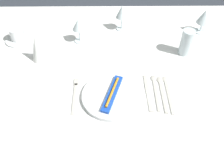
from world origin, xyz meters
TOP-DOWN VIEW (x-y plane):
  - ground_plane at (0.00, 0.00)m, footprint 6.00×6.00m
  - dining_table at (0.00, 0.00)m, footprint 1.80×1.11m
  - dinner_plate at (-0.01, -0.25)m, footprint 0.26×0.26m
  - toothbrush_package at (-0.01, -0.25)m, footprint 0.10×0.21m
  - fork_outer at (-0.17, -0.23)m, footprint 0.02×0.21m
  - dinner_knife at (0.15, -0.23)m, footprint 0.02×0.21m
  - spoon_soup at (0.19, -0.20)m, footprint 0.03×0.21m
  - spoon_dessert at (0.22, -0.21)m, footprint 0.03×0.21m
  - spoon_tea at (0.24, -0.21)m, footprint 0.03×0.22m
  - saucer_left at (-0.53, 0.17)m, footprint 0.14×0.14m
  - coffee_cup_left at (-0.52, 0.17)m, footprint 0.10×0.07m
  - wine_glass_centre at (0.05, 0.28)m, footprint 0.07×0.07m
  - wine_glass_left at (0.51, 0.25)m, footprint 0.07×0.07m
  - wine_glass_right at (-0.18, 0.16)m, footprint 0.07×0.07m
  - drink_tumbler at (0.37, 0.05)m, footprint 0.06×0.06m
  - napkin_folded at (-0.37, 0.01)m, footprint 0.08×0.08m

SIDE VIEW (x-z plane):
  - ground_plane at x=0.00m, z-range 0.00..0.00m
  - dining_table at x=0.00m, z-range 0.29..1.03m
  - fork_outer at x=-0.17m, z-range 0.74..0.74m
  - dinner_knife at x=0.15m, z-range 0.74..0.74m
  - spoon_dessert at x=0.22m, z-range 0.74..0.75m
  - spoon_tea at x=0.24m, z-range 0.74..0.75m
  - spoon_soup at x=0.19m, z-range 0.74..0.75m
  - saucer_left at x=-0.53m, z-range 0.74..0.75m
  - dinner_plate at x=-0.01m, z-range 0.74..0.76m
  - toothbrush_package at x=-0.01m, z-range 0.75..0.78m
  - coffee_cup_left at x=-0.52m, z-range 0.75..0.82m
  - drink_tumbler at x=0.37m, z-range 0.73..0.87m
  - napkin_folded at x=-0.37m, z-range 0.74..0.89m
  - wine_glass_left at x=0.51m, z-range 0.77..0.91m
  - wine_glass_right at x=-0.18m, z-range 0.77..0.91m
  - wine_glass_centre at x=0.05m, z-range 0.77..0.92m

